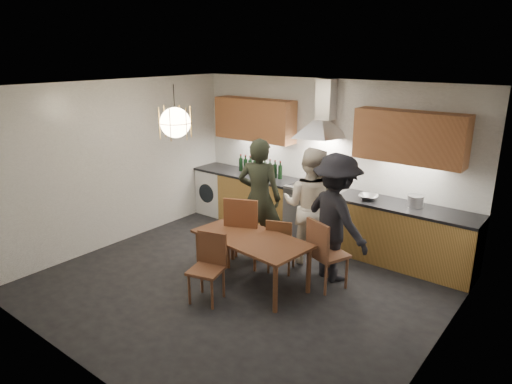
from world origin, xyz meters
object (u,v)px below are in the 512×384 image
Objects in this scene: person_right at (336,218)px; stock_pot at (416,201)px; chair_front at (209,262)px; dining_table at (251,243)px; person_left at (259,198)px; wine_bottles at (260,166)px; person_mid at (310,206)px; mixing_bowl at (368,197)px; chair_back_left at (243,227)px.

person_right is 1.26m from stock_pot.
stock_pot reaches higher than chair_front.
dining_table is 0.91× the size of person_left.
stock_pot is (1.66, 2.49, 0.48)m from chair_front.
dining_table is 0.99m from person_left.
wine_bottles is (-0.82, 1.07, 0.15)m from person_left.
person_mid is 0.90m from mixing_bowl.
person_left reaches higher than chair_back_left.
person_mid is at bearing -27.69° from wine_bottles.
chair_front is 1.52m from person_left.
stock_pot is at bearing -170.88° from person_left.
dining_table is 1.91× the size of chair_front.
wine_bottles is at bearing -84.41° from chair_back_left.
person_right is 1.84× the size of wine_bottles.
wine_bottles reaches higher than chair_back_left.
person_left is at bearing 86.66° from chair_front.
dining_table is at bearing -55.27° from wine_bottles.
person_mid is at bearing 60.69° from chair_front.
person_mid is at bearing -130.19° from mixing_bowl.
person_right is (1.28, 0.01, -0.03)m from person_left.
chair_back_left is (-0.39, 0.31, 0.02)m from dining_table.
dining_table is 1.97m from mixing_bowl.
chair_back_left is 1.12× the size of wine_bottles.
chair_back_left is at bearing 45.41° from person_right.
person_right reaches higher than person_mid.
mixing_bowl is at bearing 51.72° from chair_front.
stock_pot is (0.66, 0.11, 0.04)m from mixing_bowl.
mixing_bowl is 0.67m from stock_pot.
wine_bottles reaches higher than chair_front.
mixing_bowl is (1.22, 1.45, 0.32)m from chair_back_left.
dining_table is at bearing 59.05° from chair_front.
person_right is at bearing -91.77° from mixing_bowl.
chair_back_left is 0.59m from person_left.
person_left is (-0.31, 1.43, 0.41)m from chair_front.
person_left is 1.28m from person_right.
person_mid is at bearing -154.11° from chair_back_left.
chair_front is 0.91× the size of wine_bottles.
person_mid reaches higher than mixing_bowl.
chair_back_left is 1.32m from person_right.
chair_back_left reaches higher than dining_table.
person_mid is (0.63, 0.76, 0.25)m from chair_back_left.
dining_table is at bearing 117.74° from chair_back_left.
stock_pot is at bearing 40.77° from chair_front.
wine_bottles is at bearing -71.93° from person_left.
person_left is 1.05× the size of person_mid.
dining_table is 0.94× the size of person_right.
chair_front is 0.49× the size of person_right.
chair_back_left is 1.92m from mixing_bowl.
person_left is at bearing -103.97° from chair_back_left.
person_right is at bearing 51.74° from dining_table.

